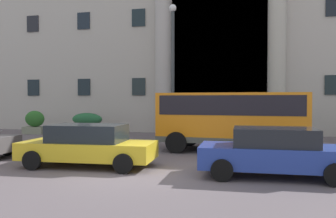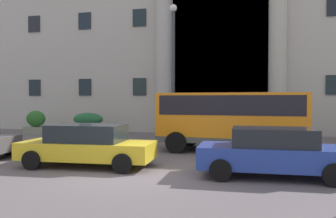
# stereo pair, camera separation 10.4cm
# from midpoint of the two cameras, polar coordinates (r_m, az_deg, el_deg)

# --- Properties ---
(ground_plane) EXTENTS (80.00, 64.00, 0.12)m
(ground_plane) POSITION_cam_midpoint_polar(r_m,az_deg,el_deg) (10.81, -6.21, -10.85)
(ground_plane) COLOR #584F54
(office_building_facade) EXTENTS (41.04, 9.79, 14.25)m
(office_building_facade) POSITION_cam_midpoint_polar(r_m,az_deg,el_deg) (28.05, 6.26, 11.55)
(office_building_facade) COLOR #ADA79E
(office_building_facade) RESTS_ON ground_plane
(orange_minibus) EXTENTS (6.36, 2.98, 2.54)m
(orange_minibus) POSITION_cam_midpoint_polar(r_m,az_deg,el_deg) (15.47, 10.22, -1.15)
(orange_minibus) COLOR orange
(orange_minibus) RESTS_ON ground_plane
(hedge_planter_west) EXTENTS (2.14, 0.85, 1.39)m
(hedge_planter_west) POSITION_cam_midpoint_polar(r_m,az_deg,el_deg) (23.13, -13.13, -2.41)
(hedge_planter_west) COLOR #715F58
(hedge_planter_west) RESTS_ON ground_plane
(hedge_planter_east) EXTENTS (2.15, 0.75, 1.42)m
(hedge_planter_east) POSITION_cam_midpoint_polar(r_m,az_deg,el_deg) (20.41, 19.26, -2.95)
(hedge_planter_east) COLOR gray
(hedge_planter_east) RESTS_ON ground_plane
(hedge_planter_far_west) EXTENTS (1.61, 0.89, 1.42)m
(hedge_planter_far_west) POSITION_cam_midpoint_polar(r_m,az_deg,el_deg) (20.65, 5.90, -2.81)
(hedge_planter_far_west) COLOR gray
(hedge_planter_far_west) RESTS_ON ground_plane
(hedge_planter_far_east) EXTENTS (1.42, 0.80, 1.51)m
(hedge_planter_far_east) POSITION_cam_midpoint_polar(r_m,az_deg,el_deg) (24.67, -20.95, -2.09)
(hedge_planter_far_east) COLOR gray
(hedge_planter_far_east) RESTS_ON ground_plane
(parked_coupe_end) EXTENTS (4.34, 2.02, 1.44)m
(parked_coupe_end) POSITION_cam_midpoint_polar(r_m,az_deg,el_deg) (10.70, 16.64, -6.71)
(parked_coupe_end) COLOR #233B95
(parked_coupe_end) RESTS_ON ground_plane
(parked_sedan_far) EXTENTS (4.56, 2.15, 1.42)m
(parked_sedan_far) POSITION_cam_midpoint_polar(r_m,az_deg,el_deg) (12.17, -13.11, -5.74)
(parked_sedan_far) COLOR gold
(parked_sedan_far) RESTS_ON ground_plane
(motorcycle_far_end) EXTENTS (1.97, 0.57, 0.89)m
(motorcycle_far_end) POSITION_cam_midpoint_polar(r_m,az_deg,el_deg) (14.54, -11.64, -5.60)
(motorcycle_far_end) COLOR black
(motorcycle_far_end) RESTS_ON ground_plane
(lamppost_plaza_centre) EXTENTS (0.40, 0.40, 7.47)m
(lamppost_plaza_centre) POSITION_cam_midpoint_polar(r_m,az_deg,el_deg) (19.44, 0.63, 7.75)
(lamppost_plaza_centre) COLOR #363C3F
(lamppost_plaza_centre) RESTS_ON ground_plane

